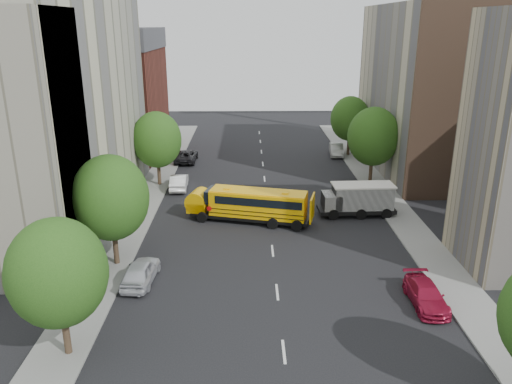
{
  "coord_description": "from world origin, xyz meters",
  "views": [
    {
      "loc": [
        -1.8,
        -35.62,
        16.06
      ],
      "look_at": [
        -1.16,
        2.0,
        3.26
      ],
      "focal_mm": 35.0,
      "sensor_mm": 36.0,
      "label": 1
    }
  ],
  "objects_px": {
    "parked_car_2": "(186,156)",
    "school_bus": "(249,204)",
    "street_tree_2": "(157,140)",
    "parked_car_5": "(336,150)",
    "street_tree_4": "(373,137)",
    "parked_car_0": "(141,272)",
    "safari_truck": "(357,199)",
    "parked_car_3": "(426,295)",
    "street_tree_0": "(58,273)",
    "street_tree_5": "(350,119)",
    "parked_car_1": "(179,182)",
    "street_tree_1": "(111,198)"
  },
  "relations": [
    {
      "from": "street_tree_1",
      "to": "street_tree_2",
      "type": "height_order",
      "value": "street_tree_1"
    },
    {
      "from": "parked_car_2",
      "to": "school_bus",
      "type": "bearing_deg",
      "value": 112.34
    },
    {
      "from": "street_tree_4",
      "to": "parked_car_5",
      "type": "bearing_deg",
      "value": 97.2
    },
    {
      "from": "safari_truck",
      "to": "parked_car_0",
      "type": "height_order",
      "value": "safari_truck"
    },
    {
      "from": "street_tree_0",
      "to": "parked_car_1",
      "type": "relative_size",
      "value": 1.6
    },
    {
      "from": "parked_car_0",
      "to": "parked_car_5",
      "type": "relative_size",
      "value": 0.98
    },
    {
      "from": "street_tree_1",
      "to": "street_tree_0",
      "type": "bearing_deg",
      "value": -90.0
    },
    {
      "from": "street_tree_4",
      "to": "parked_car_5",
      "type": "height_order",
      "value": "street_tree_4"
    },
    {
      "from": "street_tree_1",
      "to": "street_tree_2",
      "type": "xyz_separation_m",
      "value": [
        0.0,
        18.0,
        -0.12
      ]
    },
    {
      "from": "street_tree_0",
      "to": "street_tree_1",
      "type": "bearing_deg",
      "value": 90.0
    },
    {
      "from": "parked_car_3",
      "to": "school_bus",
      "type": "bearing_deg",
      "value": 127.76
    },
    {
      "from": "school_bus",
      "to": "parked_car_2",
      "type": "relative_size",
      "value": 1.94
    },
    {
      "from": "street_tree_2",
      "to": "parked_car_0",
      "type": "xyz_separation_m",
      "value": [
        2.2,
        -20.58,
        -4.06
      ]
    },
    {
      "from": "parked_car_0",
      "to": "safari_truck",
      "type": "bearing_deg",
      "value": -140.68
    },
    {
      "from": "street_tree_2",
      "to": "parked_car_5",
      "type": "relative_size",
      "value": 1.68
    },
    {
      "from": "parked_car_0",
      "to": "parked_car_5",
      "type": "bearing_deg",
      "value": -115.35
    },
    {
      "from": "parked_car_2",
      "to": "parked_car_5",
      "type": "xyz_separation_m",
      "value": [
        18.77,
        2.73,
        0.02
      ]
    },
    {
      "from": "street_tree_2",
      "to": "parked_car_3",
      "type": "xyz_separation_m",
      "value": [
        19.8,
        -23.6,
        -4.17
      ]
    },
    {
      "from": "street_tree_0",
      "to": "parked_car_0",
      "type": "bearing_deg",
      "value": 73.49
    },
    {
      "from": "school_bus",
      "to": "parked_car_3",
      "type": "relative_size",
      "value": 2.28
    },
    {
      "from": "street_tree_2",
      "to": "parked_car_1",
      "type": "height_order",
      "value": "street_tree_2"
    },
    {
      "from": "street_tree_0",
      "to": "parked_car_0",
      "type": "distance_m",
      "value": 8.66
    },
    {
      "from": "street_tree_0",
      "to": "safari_truck",
      "type": "xyz_separation_m",
      "value": [
        18.75,
        19.15,
        -3.14
      ]
    },
    {
      "from": "street_tree_0",
      "to": "parked_car_1",
      "type": "xyz_separation_m",
      "value": [
        2.2,
        26.73,
        -3.88
      ]
    },
    {
      "from": "parked_car_0",
      "to": "parked_car_2",
      "type": "height_order",
      "value": "parked_car_0"
    },
    {
      "from": "school_bus",
      "to": "street_tree_1",
      "type": "bearing_deg",
      "value": -125.01
    },
    {
      "from": "street_tree_0",
      "to": "street_tree_5",
      "type": "bearing_deg",
      "value": 61.19
    },
    {
      "from": "street_tree_1",
      "to": "parked_car_0",
      "type": "distance_m",
      "value": 5.39
    },
    {
      "from": "street_tree_1",
      "to": "safari_truck",
      "type": "bearing_deg",
      "value": 26.01
    },
    {
      "from": "street_tree_5",
      "to": "parked_car_2",
      "type": "height_order",
      "value": "street_tree_5"
    },
    {
      "from": "street_tree_0",
      "to": "safari_truck",
      "type": "relative_size",
      "value": 1.1
    },
    {
      "from": "school_bus",
      "to": "street_tree_4",
      "type": "bearing_deg",
      "value": 52.94
    },
    {
      "from": "parked_car_0",
      "to": "street_tree_1",
      "type": "bearing_deg",
      "value": -45.55
    },
    {
      "from": "parked_car_0",
      "to": "parked_car_2",
      "type": "bearing_deg",
      "value": -85.08
    },
    {
      "from": "street_tree_5",
      "to": "school_bus",
      "type": "distance_m",
      "value": 25.66
    },
    {
      "from": "street_tree_4",
      "to": "school_bus",
      "type": "xyz_separation_m",
      "value": [
        -12.7,
        -10.07,
        -3.49
      ]
    },
    {
      "from": "school_bus",
      "to": "safari_truck",
      "type": "distance_m",
      "value": 9.53
    },
    {
      "from": "street_tree_0",
      "to": "parked_car_2",
      "type": "relative_size",
      "value": 1.4
    },
    {
      "from": "parked_car_2",
      "to": "parked_car_3",
      "type": "bearing_deg",
      "value": 119.75
    },
    {
      "from": "parked_car_3",
      "to": "parked_car_2",
      "type": "bearing_deg",
      "value": 118.78
    },
    {
      "from": "street_tree_0",
      "to": "parked_car_0",
      "type": "height_order",
      "value": "street_tree_0"
    },
    {
      "from": "parked_car_1",
      "to": "parked_car_3",
      "type": "xyz_separation_m",
      "value": [
        17.6,
        -22.32,
        -0.11
      ]
    },
    {
      "from": "parked_car_2",
      "to": "street_tree_4",
      "type": "bearing_deg",
      "value": 156.43
    },
    {
      "from": "street_tree_0",
      "to": "street_tree_5",
      "type": "height_order",
      "value": "street_tree_5"
    },
    {
      "from": "street_tree_2",
      "to": "parked_car_2",
      "type": "distance_m",
      "value": 10.24
    },
    {
      "from": "parked_car_1",
      "to": "parked_car_3",
      "type": "distance_m",
      "value": 28.43
    },
    {
      "from": "street_tree_0",
      "to": "parked_car_3",
      "type": "bearing_deg",
      "value": 12.54
    },
    {
      "from": "parked_car_0",
      "to": "parked_car_5",
      "type": "height_order",
      "value": "parked_car_0"
    },
    {
      "from": "parked_car_1",
      "to": "parked_car_3",
      "type": "bearing_deg",
      "value": 125.41
    },
    {
      "from": "parked_car_0",
      "to": "street_tree_2",
      "type": "bearing_deg",
      "value": -79.91
    }
  ]
}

